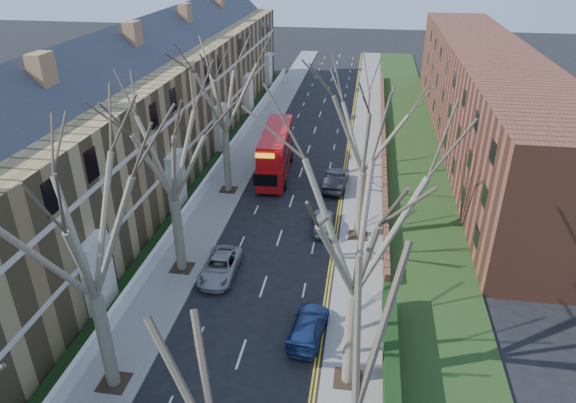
% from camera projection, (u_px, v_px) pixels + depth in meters
% --- Properties ---
extents(pavement_left, '(3.00, 102.00, 0.12)m').
position_uv_depth(pavement_left, '(253.00, 145.00, 54.35)').
color(pavement_left, slate).
rests_on(pavement_left, ground).
extents(pavement_right, '(3.00, 102.00, 0.12)m').
position_uv_depth(pavement_right, '(367.00, 152.00, 52.70)').
color(pavement_right, slate).
rests_on(pavement_right, ground).
extents(terrace_left, '(9.70, 78.00, 13.60)m').
position_uv_depth(terrace_left, '(148.00, 115.00, 45.87)').
color(terrace_left, olive).
rests_on(terrace_left, ground).
extents(flats_right, '(13.97, 54.00, 10.00)m').
position_uv_depth(flats_right, '(484.00, 99.00, 52.37)').
color(flats_right, brown).
rests_on(flats_right, ground).
extents(front_wall_left, '(0.30, 78.00, 1.00)m').
position_uv_depth(front_wall_left, '(216.00, 169.00, 47.30)').
color(front_wall_left, white).
rests_on(front_wall_left, ground).
extents(grass_verge_right, '(6.00, 102.00, 0.06)m').
position_uv_depth(grass_verge_right, '(411.00, 154.00, 52.03)').
color(grass_verge_right, '#233E16').
rests_on(grass_verge_right, ground).
extents(tree_left_mid, '(10.50, 10.50, 14.71)m').
position_uv_depth(tree_left_mid, '(78.00, 215.00, 20.98)').
color(tree_left_mid, brown).
rests_on(tree_left_mid, ground).
extents(tree_left_far, '(10.15, 10.15, 14.22)m').
position_uv_depth(tree_left_far, '(167.00, 138.00, 29.91)').
color(tree_left_far, brown).
rests_on(tree_left_far, ground).
extents(tree_left_dist, '(10.50, 10.50, 14.71)m').
position_uv_depth(tree_left_dist, '(222.00, 82.00, 40.30)').
color(tree_left_dist, brown).
rests_on(tree_left_dist, ground).
extents(tree_right_mid, '(10.50, 10.50, 14.71)m').
position_uv_depth(tree_right_mid, '(360.00, 213.00, 21.17)').
color(tree_right_mid, brown).
rests_on(tree_right_mid, ground).
extents(tree_right_far, '(10.15, 10.15, 14.22)m').
position_uv_depth(tree_right_far, '(367.00, 116.00, 33.60)').
color(tree_right_far, brown).
rests_on(tree_right_far, ground).
extents(double_decker_bus, '(3.01, 10.06, 4.20)m').
position_uv_depth(double_decker_bus, '(276.00, 154.00, 46.97)').
color(double_decker_bus, '#AB0C0F').
rests_on(double_decker_bus, ground).
extents(car_left_far, '(2.18, 4.69, 1.30)m').
position_uv_depth(car_left_far, '(220.00, 267.00, 33.30)').
color(car_left_far, gray).
rests_on(car_left_far, ground).
extents(car_right_near, '(2.21, 4.55, 1.28)m').
position_uv_depth(car_right_near, '(308.00, 326.00, 28.21)').
color(car_right_near, navy).
rests_on(car_right_near, ground).
extents(car_right_mid, '(2.02, 4.09, 1.34)m').
position_uv_depth(car_right_mid, '(323.00, 221.00, 38.58)').
color(car_right_mid, '#9C9EA4').
rests_on(car_right_mid, ground).
extents(car_right_far, '(2.10, 4.98, 1.60)m').
position_uv_depth(car_right_far, '(336.00, 180.00, 44.88)').
color(car_right_far, black).
rests_on(car_right_far, ground).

